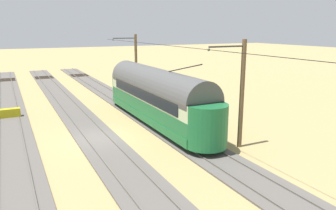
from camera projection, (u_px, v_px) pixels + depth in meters
ground_plane at (97, 139)px, 21.95m from camera, size 220.00×220.00×0.00m
track_streetcar_siding at (165, 127)px, 24.45m from camera, size 2.80×80.00×0.18m
track_adjacent_siding at (96, 137)px, 22.21m from camera, size 2.80×80.00×0.18m
track_third_siding at (12, 149)px, 19.97m from camera, size 2.80×80.00×0.18m
vintage_streetcar at (156, 95)px, 25.20m from camera, size 2.65×16.60×5.07m
catenary_pole_foreground at (135, 64)px, 35.26m from camera, size 2.70×0.28×6.64m
catenary_pole_mid_near at (241, 92)px, 19.79m from camera, size 2.70×0.28×6.64m
overhead_wire_run at (203, 49)px, 18.76m from camera, size 2.49×39.51×0.18m
switch_stand at (138, 94)px, 33.22m from camera, size 0.50×0.30×1.24m
track_end_bumper at (9, 114)px, 26.99m from camera, size 1.80×0.60×0.80m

